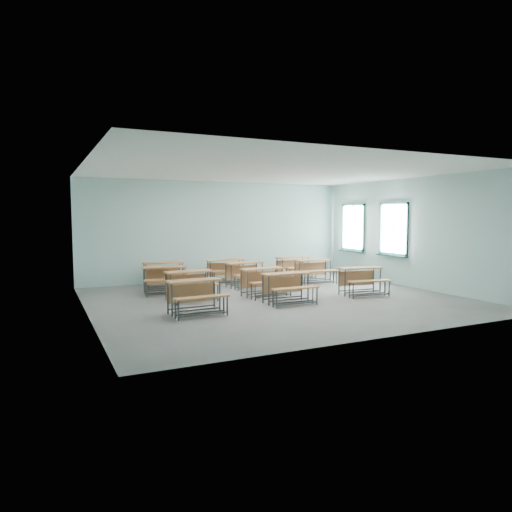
# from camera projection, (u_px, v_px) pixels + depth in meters

# --- Properties ---
(room) EXTENTS (9.04, 8.04, 3.24)m
(room) POSITION_uv_depth(u_px,v_px,m) (280.00, 236.00, 11.41)
(room) COLOR gray
(room) RESTS_ON ground
(desk_unit_r0c0) EXTENTS (1.19, 0.82, 0.73)m
(desk_unit_r0c0) POSITION_uv_depth(u_px,v_px,m) (196.00, 291.00, 9.73)
(desk_unit_r0c0) COLOR #A4673B
(desk_unit_r0c0) RESTS_ON ground
(desk_unit_r0c1) EXTENTS (1.18, 0.80, 0.73)m
(desk_unit_r0c1) POSITION_uv_depth(u_px,v_px,m) (288.00, 283.00, 10.91)
(desk_unit_r0c1) COLOR #A4673B
(desk_unit_r0c1) RESTS_ON ground
(desk_unit_r0c2) EXTENTS (1.24, 0.90, 0.73)m
(desk_unit_r0c2) POSITION_uv_depth(u_px,v_px,m) (362.00, 277.00, 12.07)
(desk_unit_r0c2) COLOR #A4673B
(desk_unit_r0c2) RESTS_ON ground
(desk_unit_r1c0) EXTENTS (1.24, 0.89, 0.73)m
(desk_unit_r1c0) POSITION_uv_depth(u_px,v_px,m) (190.00, 281.00, 11.30)
(desk_unit_r1c0) COLOR #A4673B
(desk_unit_r1c0) RESTS_ON ground
(desk_unit_r1c1) EXTENTS (1.23, 0.89, 0.73)m
(desk_unit_r1c1) POSITION_uv_depth(u_px,v_px,m) (264.00, 277.00, 11.91)
(desk_unit_r1c1) COLOR #A4673B
(desk_unit_r1c1) RESTS_ON ground
(desk_unit_r2c0) EXTENTS (1.26, 0.93, 0.73)m
(desk_unit_r2c0) POSITION_uv_depth(u_px,v_px,m) (165.00, 276.00, 12.28)
(desk_unit_r2c0) COLOR #A4673B
(desk_unit_r2c0) RESTS_ON ground
(desk_unit_r2c1) EXTENTS (1.25, 0.92, 0.73)m
(desk_unit_r2c1) POSITION_uv_depth(u_px,v_px,m) (246.00, 271.00, 13.38)
(desk_unit_r2c1) COLOR #A4673B
(desk_unit_r2c1) RESTS_ON ground
(desk_unit_r2c2) EXTENTS (1.24, 0.90, 0.73)m
(desk_unit_r2c2) POSITION_uv_depth(u_px,v_px,m) (314.00, 267.00, 14.20)
(desk_unit_r2c2) COLOR #A4673B
(desk_unit_r2c2) RESTS_ON ground
(desk_unit_r3c0) EXTENTS (1.19, 0.82, 0.73)m
(desk_unit_r3c0) POSITION_uv_depth(u_px,v_px,m) (164.00, 271.00, 13.40)
(desk_unit_r3c0) COLOR #A4673B
(desk_unit_r3c0) RESTS_ON ground
(desk_unit_r3c1) EXTENTS (1.21, 0.85, 0.73)m
(desk_unit_r3c1) POSITION_uv_depth(u_px,v_px,m) (226.00, 267.00, 14.24)
(desk_unit_r3c1) COLOR #A4673B
(desk_unit_r3c1) RESTS_ON ground
(desk_unit_r3c2) EXTENTS (1.26, 0.92, 0.73)m
(desk_unit_r3c2) POSITION_uv_depth(u_px,v_px,m) (295.00, 264.00, 15.15)
(desk_unit_r3c2) COLOR #A4673B
(desk_unit_r3c2) RESTS_ON ground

